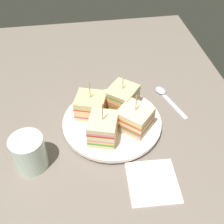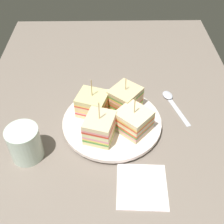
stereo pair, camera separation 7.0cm
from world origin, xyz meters
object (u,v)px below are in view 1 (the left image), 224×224
chip_pile (116,119)px  napkin (153,182)px  plate (112,123)px  sandwich_wedge_2 (135,119)px  drinking_glass (30,154)px  sandwich_wedge_0 (91,106)px  spoon (164,94)px  sandwich_wedge_3 (122,98)px  sandwich_wedge_1 (103,129)px

chip_pile → napkin: size_ratio=0.63×
plate → chip_pile: (-0.50, -1.03, 1.79)cm
napkin → plate: bearing=18.6°
sandwich_wedge_2 → drinking_glass: (-6.01, 24.42, -1.08)cm
sandwich_wedge_0 → chip_pile: size_ratio=1.49×
plate → chip_pile: 2.13cm
sandwich_wedge_2 → spoon: sandwich_wedge_2 is taller
sandwich_wedge_2 → spoon: size_ratio=0.72×
sandwich_wedge_0 → napkin: size_ratio=0.93×
sandwich_wedge_3 → sandwich_wedge_0: bearing=-40.6°
spoon → sandwich_wedge_0: bearing=88.5°
chip_pile → spoon: chip_pile is taller
sandwich_wedge_0 → sandwich_wedge_1: sandwich_wedge_1 is taller
napkin → drinking_glass: size_ratio=1.34×
spoon → napkin: 28.97cm
sandwich_wedge_3 → napkin: sandwich_wedge_3 is taller
sandwich_wedge_3 → sandwich_wedge_1: bearing=6.7°
drinking_glass → sandwich_wedge_1: bearing=-76.7°
sandwich_wedge_2 → spoon: 17.21cm
sandwich_wedge_2 → spoon: bearing=-90.0°
chip_pile → sandwich_wedge_1: bearing=139.2°
sandwich_wedge_3 → spoon: size_ratio=0.69×
plate → spoon: (9.35, -16.33, -0.68)cm
spoon → sandwich_wedge_1: bearing=109.2°
sandwich_wedge_1 → spoon: sandwich_wedge_1 is taller
sandwich_wedge_3 → spoon: sandwich_wedge_3 is taller
sandwich_wedge_1 → chip_pile: sandwich_wedge_1 is taller
plate → drinking_glass: 21.51cm
sandwich_wedge_2 → sandwich_wedge_1: bearing=57.7°
plate → sandwich_wedge_1: 6.86cm
plate → sandwich_wedge_1: (-5.03, 2.87, 3.67)cm
plate → drinking_glass: (-8.93, 19.42, 2.44)cm
sandwich_wedge_2 → chip_pile: 4.96cm
chip_pile → napkin: bearing=-164.0°
sandwich_wedge_3 → chip_pile: (-5.20, 2.36, -1.93)cm
chip_pile → sandwich_wedge_3: bearing=-24.4°
sandwich_wedge_1 → sandwich_wedge_2: 8.16cm
chip_pile → napkin: (-17.21, -4.94, -2.63)cm
plate → sandwich_wedge_3: bearing=-35.8°
plate → sandwich_wedge_0: size_ratio=2.40×
sandwich_wedge_1 → chip_pile: bearing=-23.9°
sandwich_wedge_1 → napkin: size_ratio=0.97×
napkin → sandwich_wedge_2: bearing=3.7°
napkin → sandwich_wedge_3: bearing=6.6°
sandwich_wedge_0 → sandwich_wedge_3: bearing=28.4°
sandwich_wedge_0 → sandwich_wedge_3: sandwich_wedge_0 is taller
plate → sandwich_wedge_0: bearing=55.5°
sandwich_wedge_0 → napkin: (-20.99, -10.73, -4.29)cm
sandwich_wedge_1 → sandwich_wedge_2: bearing=-58.1°
plate → sandwich_wedge_0: 6.74cm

